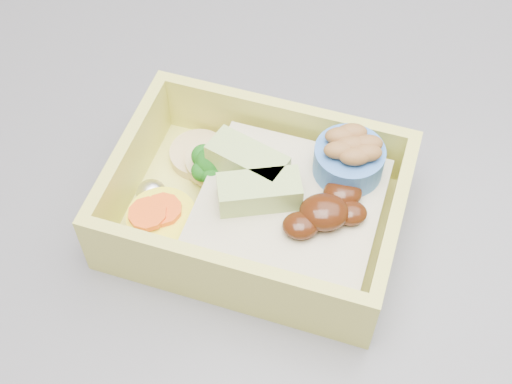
{
  "coord_description": "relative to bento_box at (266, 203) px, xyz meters",
  "views": [
    {
      "loc": [
        -0.1,
        -0.27,
        1.33
      ],
      "look_at": [
        -0.09,
        -0.0,
        0.96
      ],
      "focal_mm": 50.0,
      "sensor_mm": 36.0,
      "label": 1
    }
  ],
  "objects": [
    {
      "name": "bento_box",
      "position": [
        0.0,
        0.0,
        0.0
      ],
      "size": [
        0.22,
        0.19,
        0.07
      ],
      "rotation": [
        0.0,
        0.0,
        -0.34
      ],
      "color": "#D6D458",
      "rests_on": "island"
    }
  ]
}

